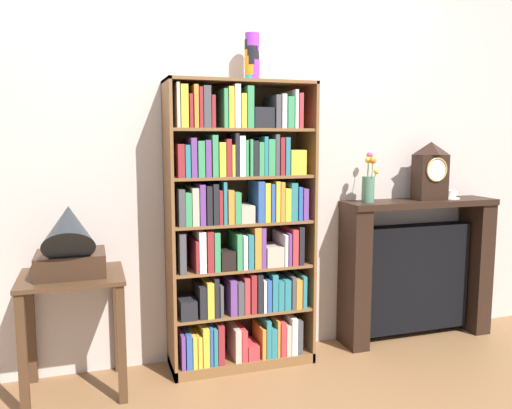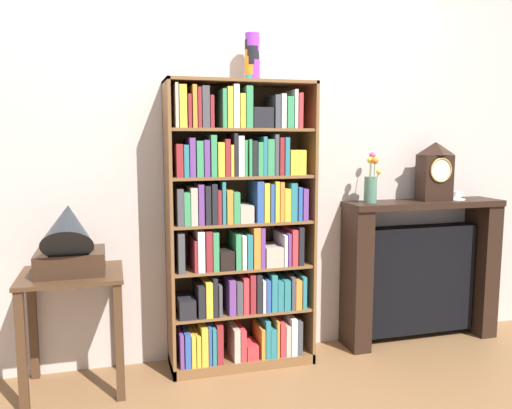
{
  "view_description": "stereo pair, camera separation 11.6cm",
  "coord_description": "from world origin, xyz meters",
  "px_view_note": "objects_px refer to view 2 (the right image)",
  "views": [
    {
      "loc": [
        -0.84,
        -2.78,
        1.37
      ],
      "look_at": [
        0.1,
        0.11,
        0.98
      ],
      "focal_mm": 36.06,
      "sensor_mm": 36.0,
      "label": 1
    },
    {
      "loc": [
        -0.73,
        -2.82,
        1.37
      ],
      "look_at": [
        0.1,
        0.11,
        0.98
      ],
      "focal_mm": 36.06,
      "sensor_mm": 36.0,
      "label": 2
    }
  ],
  "objects_px": {
    "fireplace_mantel": "(419,271)",
    "teacup_with_saucer": "(455,196)",
    "side_table_left": "(73,303)",
    "gramophone": "(69,241)",
    "mantel_clock": "(435,171)",
    "cup_stack": "(252,58)",
    "flower_vase": "(371,184)",
    "bookshelf": "(240,231)"
  },
  "relations": [
    {
      "from": "fireplace_mantel",
      "to": "teacup_with_saucer",
      "type": "xyz_separation_m",
      "value": [
        0.24,
        -0.02,
        0.51
      ]
    },
    {
      "from": "side_table_left",
      "to": "gramophone",
      "type": "xyz_separation_m",
      "value": [
        0.0,
        -0.05,
        0.35
      ]
    },
    {
      "from": "mantel_clock",
      "to": "teacup_with_saucer",
      "type": "relative_size",
      "value": 2.9
    },
    {
      "from": "gramophone",
      "to": "fireplace_mantel",
      "type": "bearing_deg",
      "value": 4.37
    },
    {
      "from": "cup_stack",
      "to": "flower_vase",
      "type": "relative_size",
      "value": 0.86
    },
    {
      "from": "fireplace_mantel",
      "to": "teacup_with_saucer",
      "type": "relative_size",
      "value": 8.1
    },
    {
      "from": "fireplace_mantel",
      "to": "teacup_with_saucer",
      "type": "distance_m",
      "value": 0.56
    },
    {
      "from": "bookshelf",
      "to": "fireplace_mantel",
      "type": "bearing_deg",
      "value": 2.28
    },
    {
      "from": "gramophone",
      "to": "mantel_clock",
      "type": "distance_m",
      "value": 2.31
    },
    {
      "from": "bookshelf",
      "to": "cup_stack",
      "type": "relative_size",
      "value": 6.15
    },
    {
      "from": "gramophone",
      "to": "flower_vase",
      "type": "relative_size",
      "value": 1.42
    },
    {
      "from": "bookshelf",
      "to": "flower_vase",
      "type": "xyz_separation_m",
      "value": [
        0.87,
        0.02,
        0.26
      ]
    },
    {
      "from": "side_table_left",
      "to": "mantel_clock",
      "type": "relative_size",
      "value": 1.69
    },
    {
      "from": "bookshelf",
      "to": "gramophone",
      "type": "distance_m",
      "value": 0.95
    },
    {
      "from": "side_table_left",
      "to": "fireplace_mantel",
      "type": "bearing_deg",
      "value": 3.02
    },
    {
      "from": "bookshelf",
      "to": "cup_stack",
      "type": "height_order",
      "value": "cup_stack"
    },
    {
      "from": "mantel_clock",
      "to": "teacup_with_saucer",
      "type": "height_order",
      "value": "mantel_clock"
    },
    {
      "from": "bookshelf",
      "to": "mantel_clock",
      "type": "bearing_deg",
      "value": 1.1
    },
    {
      "from": "cup_stack",
      "to": "teacup_with_saucer",
      "type": "distance_m",
      "value": 1.65
    },
    {
      "from": "bookshelf",
      "to": "flower_vase",
      "type": "relative_size",
      "value": 5.26
    },
    {
      "from": "side_table_left",
      "to": "mantel_clock",
      "type": "xyz_separation_m",
      "value": [
        2.28,
        0.09,
        0.67
      ]
    },
    {
      "from": "fireplace_mantel",
      "to": "teacup_with_saucer",
      "type": "bearing_deg",
      "value": -5.29
    },
    {
      "from": "side_table_left",
      "to": "teacup_with_saucer",
      "type": "xyz_separation_m",
      "value": [
        2.45,
        0.09,
        0.5
      ]
    },
    {
      "from": "fireplace_mantel",
      "to": "flower_vase",
      "type": "height_order",
      "value": "flower_vase"
    },
    {
      "from": "cup_stack",
      "to": "side_table_left",
      "type": "height_order",
      "value": "cup_stack"
    },
    {
      "from": "cup_stack",
      "to": "mantel_clock",
      "type": "height_order",
      "value": "cup_stack"
    },
    {
      "from": "mantel_clock",
      "to": "teacup_with_saucer",
      "type": "xyz_separation_m",
      "value": [
        0.17,
        0.0,
        -0.17
      ]
    },
    {
      "from": "bookshelf",
      "to": "gramophone",
      "type": "relative_size",
      "value": 3.7
    },
    {
      "from": "side_table_left",
      "to": "flower_vase",
      "type": "distance_m",
      "value": 1.91
    },
    {
      "from": "cup_stack",
      "to": "mantel_clock",
      "type": "distance_m",
      "value": 1.42
    },
    {
      "from": "side_table_left",
      "to": "fireplace_mantel",
      "type": "relative_size",
      "value": 0.6
    },
    {
      "from": "mantel_clock",
      "to": "cup_stack",
      "type": "bearing_deg",
      "value": 179.32
    },
    {
      "from": "cup_stack",
      "to": "gramophone",
      "type": "distance_m",
      "value": 1.44
    },
    {
      "from": "side_table_left",
      "to": "fireplace_mantel",
      "type": "xyz_separation_m",
      "value": [
        2.21,
        0.12,
        -0.01
      ]
    },
    {
      "from": "gramophone",
      "to": "side_table_left",
      "type": "bearing_deg",
      "value": 90.0
    },
    {
      "from": "bookshelf",
      "to": "flower_vase",
      "type": "distance_m",
      "value": 0.91
    },
    {
      "from": "bookshelf",
      "to": "fireplace_mantel",
      "type": "relative_size",
      "value": 1.57
    },
    {
      "from": "cup_stack",
      "to": "fireplace_mantel",
      "type": "xyz_separation_m",
      "value": [
        1.18,
        0.01,
        -1.36
      ]
    },
    {
      "from": "bookshelf",
      "to": "side_table_left",
      "type": "height_order",
      "value": "bookshelf"
    },
    {
      "from": "bookshelf",
      "to": "fireplace_mantel",
      "type": "xyz_separation_m",
      "value": [
        1.27,
        0.05,
        -0.35
      ]
    },
    {
      "from": "bookshelf",
      "to": "gramophone",
      "type": "height_order",
      "value": "bookshelf"
    },
    {
      "from": "gramophone",
      "to": "teacup_with_saucer",
      "type": "height_order",
      "value": "gramophone"
    }
  ]
}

